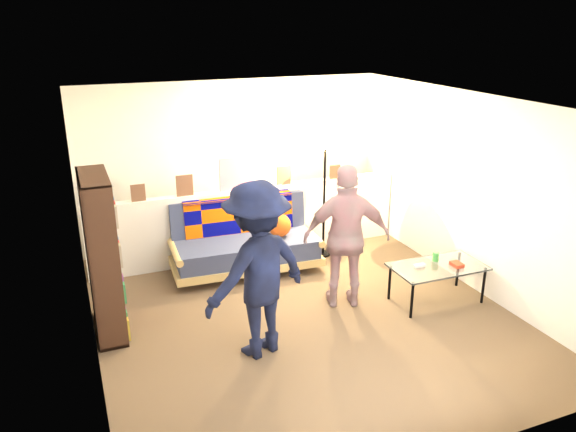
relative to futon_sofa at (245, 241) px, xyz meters
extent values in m
plane|color=brown|center=(0.21, -1.39, -0.39)|extent=(5.00, 5.00, 0.00)
cube|color=silver|center=(0.21, 1.11, 0.81)|extent=(4.50, 0.10, 2.40)
cube|color=silver|center=(-2.04, -1.39, 0.81)|extent=(0.10, 5.00, 2.40)
cube|color=silver|center=(2.46, -1.39, 0.81)|extent=(0.10, 5.00, 2.40)
cube|color=white|center=(0.21, -1.39, 2.01)|extent=(4.50, 5.00, 0.10)
cube|color=silver|center=(0.21, 0.41, 0.11)|extent=(4.45, 0.15, 1.00)
cube|color=brown|center=(-1.29, 0.39, 0.72)|extent=(0.18, 0.02, 0.22)
cube|color=brown|center=(-0.69, 0.39, 0.75)|extent=(0.22, 0.02, 0.28)
cube|color=silver|center=(0.01, 0.39, 0.83)|extent=(0.45, 0.02, 0.45)
cube|color=brown|center=(0.71, 0.39, 0.74)|extent=(0.20, 0.02, 0.26)
cube|color=brown|center=(1.51, 0.39, 0.71)|extent=(0.16, 0.02, 0.20)
cube|color=tan|center=(-0.02, -0.06, -0.24)|extent=(2.00, 0.98, 0.10)
cube|color=#333C5B|center=(-0.02, -0.12, -0.06)|extent=(1.89, 0.82, 0.25)
cube|color=#333C5B|center=(0.00, 0.27, 0.25)|extent=(1.86, 0.34, 0.58)
cylinder|color=tan|center=(-0.95, -0.01, 0.02)|extent=(0.14, 0.88, 0.09)
cylinder|color=tan|center=(0.90, -0.12, 0.02)|extent=(0.14, 0.88, 0.09)
cube|color=#050874|center=(-0.01, 0.19, 0.25)|extent=(1.50, 0.19, 0.53)
cube|color=#050874|center=(0.00, 0.32, 0.54)|extent=(1.51, 0.34, 0.03)
sphere|color=#D74813|center=(0.44, -0.14, 0.22)|extent=(0.31, 0.31, 0.31)
cube|color=black|center=(-2.00, -0.95, 0.48)|extent=(0.02, 0.87, 1.74)
cube|color=black|center=(-1.87, -1.38, 0.48)|extent=(0.29, 0.02, 1.74)
cube|color=black|center=(-1.87, -0.53, 0.48)|extent=(0.29, 0.02, 1.74)
cube|color=black|center=(-1.87, -0.95, 1.34)|extent=(0.29, 0.87, 0.02)
cube|color=black|center=(-1.87, -0.95, -0.37)|extent=(0.29, 0.87, 0.04)
cube|color=black|center=(-1.87, -0.95, 0.07)|extent=(0.29, 0.83, 0.02)
cube|color=black|center=(-1.87, -0.95, 0.48)|extent=(0.29, 0.83, 0.02)
cube|color=black|center=(-1.87, -0.95, 0.89)|extent=(0.29, 0.83, 0.02)
cube|color=red|center=(-1.85, -0.95, -0.20)|extent=(0.21, 0.81, 0.29)
cube|color=#255EA2|center=(-1.85, -0.95, 0.23)|extent=(0.21, 0.81, 0.27)
cube|color=gold|center=(-1.85, -0.95, 0.64)|extent=(0.21, 0.81, 0.29)
cube|color=#369554|center=(-1.85, -0.95, 1.04)|extent=(0.21, 0.81, 0.27)
cylinder|color=black|center=(1.32, -1.98, -0.17)|extent=(0.03, 0.03, 0.44)
cylinder|color=black|center=(2.30, -2.00, -0.17)|extent=(0.03, 0.03, 0.44)
cylinder|color=black|center=(1.33, -1.50, -0.17)|extent=(0.03, 0.03, 0.44)
cylinder|color=black|center=(2.31, -1.52, -0.17)|extent=(0.03, 0.03, 0.44)
cube|color=silver|center=(1.81, -1.75, 0.06)|extent=(1.11, 0.62, 0.02)
cube|color=white|center=(1.60, -1.69, 0.09)|extent=(0.13, 0.06, 0.03)
cube|color=red|center=(2.01, -1.84, 0.09)|extent=(0.11, 0.16, 0.04)
cylinder|color=green|center=(1.87, -1.62, 0.12)|extent=(0.08, 0.08, 0.11)
cylinder|color=black|center=(1.17, 0.01, -0.38)|extent=(0.27, 0.27, 0.03)
cylinder|color=black|center=(1.17, 0.01, 0.38)|extent=(0.04, 0.04, 1.55)
sphere|color=#FFC672|center=(1.07, 0.08, 1.02)|extent=(0.13, 0.13, 0.13)
sphere|color=#FFC672|center=(1.28, -0.05, 1.08)|extent=(0.13, 0.13, 0.13)
sphere|color=#FFC672|center=(1.21, 0.11, 1.16)|extent=(0.13, 0.13, 0.13)
imported|color=black|center=(-0.50, -1.94, 0.51)|extent=(1.31, 1.00, 1.80)
imported|color=pink|center=(0.78, -1.39, 0.46)|extent=(1.08, 0.72, 1.70)
camera|label=1|loc=(-2.10, -6.65, 2.84)|focal=35.00mm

